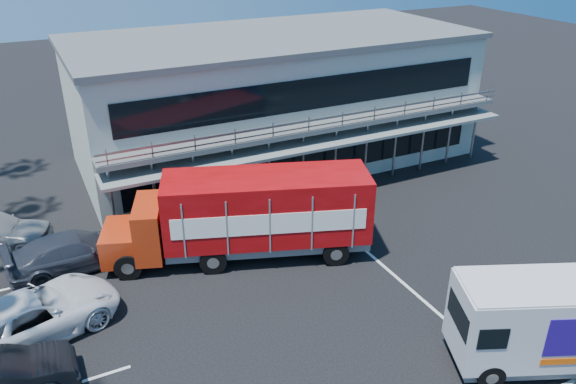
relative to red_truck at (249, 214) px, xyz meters
name	(u,v)px	position (x,y,z in m)	size (l,w,h in m)	color
ground	(370,306)	(2.66, -5.25, -2.03)	(120.00, 120.00, 0.00)	black
building	(274,98)	(5.66, 9.69, 1.62)	(22.40, 12.00, 7.30)	#A1A799
red_truck	(249,214)	(0.00, 0.00, 0.00)	(11.19, 5.99, 3.69)	#A9280D
white_van	(556,321)	(6.18, -10.25, -0.38)	(6.73, 4.53, 3.12)	silver
parked_car_c	(32,316)	(-8.69, -1.47, -1.20)	(2.75, 5.97, 1.66)	white
parked_car_d	(74,251)	(-6.84, 2.35, -1.26)	(2.15, 5.29, 1.53)	#2B303A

